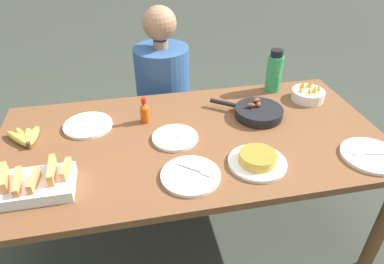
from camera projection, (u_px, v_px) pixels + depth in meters
ground_plane at (192, 234)px, 2.08m from camera, size 14.00×14.00×0.00m
dining_table at (192, 150)px, 1.72m from camera, size 1.88×0.95×0.72m
banana_bunch at (26, 137)px, 1.64m from camera, size 0.18×0.19×0.04m
melon_tray at (37, 184)px, 1.35m from camera, size 0.29×0.20×0.10m
skillet at (258, 112)px, 1.82m from camera, size 0.36×0.30×0.08m
frittata_plate_center at (258, 160)px, 1.49m from camera, size 0.26×0.26×0.06m
empty_plate_near_front at (175, 138)px, 1.65m from camera, size 0.22×0.22×0.02m
empty_plate_far_left at (88, 125)px, 1.75m from camera, size 0.25×0.25×0.02m
empty_plate_far_right at (371, 156)px, 1.54m from camera, size 0.27×0.27×0.02m
empty_plate_mid_edge at (191, 175)px, 1.43m from camera, size 0.25×0.25×0.02m
fruit_bowl_mango at (308, 94)px, 1.97m from camera, size 0.18×0.18×0.11m
water_bottle at (274, 72)px, 2.02m from camera, size 0.09×0.09×0.25m
hot_sauce_bottle at (145, 112)px, 1.75m from camera, size 0.05×0.05×0.14m
person_figure at (164, 108)px, 2.39m from camera, size 0.39×0.39×1.17m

